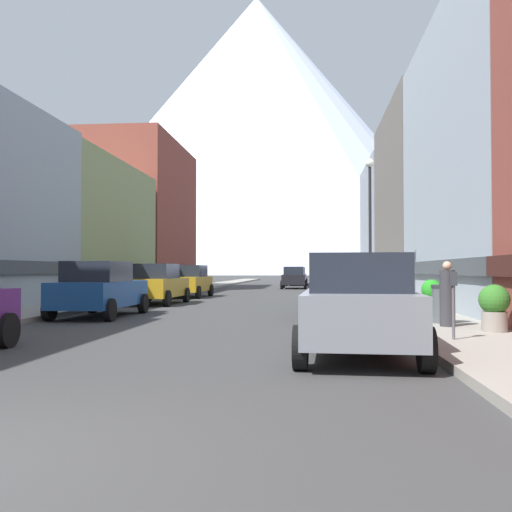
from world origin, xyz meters
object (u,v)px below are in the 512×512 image
Objects in this scene: car_driving_1 at (297,276)px; pedestrian_0 at (109,284)px; pedestrian_1 at (447,297)px; car_right_0 at (358,304)px; car_left_2 at (157,284)px; parking_meter_near at (453,295)px; streetlamp_right at (370,209)px; potted_plant_1 at (432,293)px; car_left_3 at (189,281)px; car_right_2 at (331,284)px; potted_plant_0 at (494,306)px; car_left_1 at (100,289)px; car_driving_0 at (294,278)px; car_right_1 at (337,289)px; trash_bin_right at (443,304)px.

car_driving_1 is 30.98m from pedestrian_0.
pedestrian_1 is (12.50, -11.24, 0.00)m from pedestrian_0.
car_right_0 is at bearing -87.21° from car_driving_1.
parking_meter_near is at bearing -53.86° from car_left_2.
streetlamp_right is at bearing -10.52° from pedestrian_0.
pedestrian_1 is at bearing -97.88° from potted_plant_1.
car_right_2 is at bearing -41.94° from car_left_3.
car_left_2 is 15.81m from potted_plant_0.
potted_plant_1 is 5.17m from streetlamp_right.
car_left_1 is 4.24× the size of potted_plant_0.
car_right_0 is 1.02× the size of car_driving_0.
car_right_2 is at bearing 143.79° from streetlamp_right.
car_right_2 is at bearing 103.48° from pedestrian_1.
car_right_1 is 12.43m from pedestrian_0.
car_left_1 is 13.40m from car_left_3.
pedestrian_0 is 12.20m from streetlamp_right.
streetlamp_right is at bearing 95.66° from pedestrian_1.
pedestrian_1 reaches higher than potted_plant_0.
car_right_0 is 3.36× the size of parking_meter_near.
parking_meter_near is at bearing -99.59° from trash_bin_right.
car_right_2 is (7.60, 6.58, 0.00)m from car_left_1.
car_right_2 and car_driving_0 have the same top height.
car_right_0 is at bearing -138.35° from potted_plant_0.
streetlamp_right is (-1.65, 10.19, 3.28)m from potted_plant_0.
pedestrian_1 reaches higher than potted_plant_1.
parking_meter_near is 2.01m from potted_plant_0.
parking_meter_near reaches higher than potted_plant_1.
potted_plant_1 is at bearing -56.32° from car_right_2.
car_left_3 is 2.84× the size of pedestrian_0.
car_right_2 is 2.82× the size of pedestrian_1.
parking_meter_near is 3.62m from trash_bin_right.
car_right_2 is 31.07m from car_driving_1.
car_right_2 is 2.82× the size of pedestrian_0.
trash_bin_right is (2.55, -3.01, -0.26)m from car_right_1.
pedestrian_0 is (-10.05, 7.32, -0.03)m from car_right_1.
parking_meter_near is (1.95, 1.31, 0.11)m from car_right_0.
car_left_2 reaches higher than potted_plant_0.
parking_meter_near reaches higher than trash_bin_right.
streetlamp_right reaches higher than potted_plant_1.
car_right_0 is at bearing -117.70° from trash_bin_right.
car_right_1 reaches higher than pedestrian_1.
car_left_2 is at bearing 178.40° from car_right_2.
car_right_1 is at bearing 130.24° from trash_bin_right.
car_left_1 is 29.17m from car_driving_0.
car_right_1 is 6.30m from car_right_2.
pedestrian_1 is (2.45, -3.92, -0.03)m from car_right_1.
car_right_0 is 2.85× the size of pedestrian_1.
car_left_3 is at bearing 120.75° from potted_plant_0.
streetlamp_right reaches higher than car_driving_1.
car_right_2 is 3.64m from streetlamp_right.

